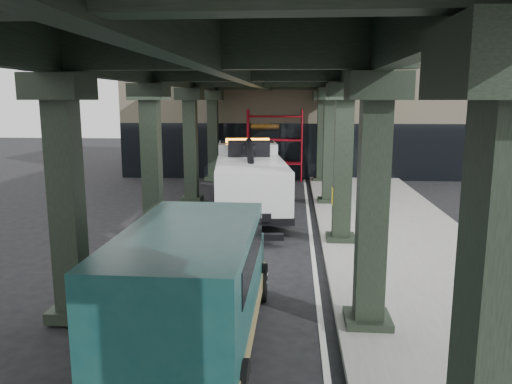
% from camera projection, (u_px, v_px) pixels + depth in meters
% --- Properties ---
extents(ground, '(90.00, 90.00, 0.00)m').
position_uv_depth(ground, '(253.00, 262.00, 14.04)').
color(ground, black).
rests_on(ground, ground).
extents(sidewalk, '(5.00, 40.00, 0.15)m').
position_uv_depth(sidewalk, '(401.00, 243.00, 15.65)').
color(sidewalk, gray).
rests_on(sidewalk, ground).
extents(lane_stripe, '(0.12, 38.00, 0.01)m').
position_uv_depth(lane_stripe, '(312.00, 243.00, 15.87)').
color(lane_stripe, silver).
rests_on(lane_stripe, ground).
extents(viaduct, '(7.40, 32.00, 6.40)m').
position_uv_depth(viaduct, '(246.00, 68.00, 15.04)').
color(viaduct, black).
rests_on(viaduct, ground).
extents(building, '(22.00, 10.00, 8.00)m').
position_uv_depth(building, '(309.00, 108.00, 32.77)').
color(building, '#C6B793').
rests_on(building, ground).
extents(scaffolding, '(3.08, 0.88, 4.00)m').
position_uv_depth(scaffolding, '(275.00, 143.00, 28.02)').
color(scaffolding, '#A90D1B').
rests_on(scaffolding, ground).
extents(tow_truck, '(3.61, 9.30, 2.98)m').
position_uv_depth(tow_truck, '(249.00, 176.00, 20.42)').
color(tow_truck, black).
rests_on(tow_truck, ground).
extents(towed_van, '(2.39, 5.85, 2.36)m').
position_uv_depth(towed_van, '(194.00, 284.00, 8.89)').
color(towed_van, '#113F3D').
rests_on(towed_van, ground).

